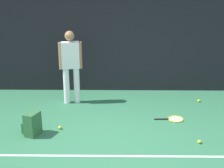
# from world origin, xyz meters

# --- Properties ---
(ground_plane) EXTENTS (12.00, 12.00, 0.00)m
(ground_plane) POSITION_xyz_m (0.00, 0.00, 0.00)
(ground_plane) COLOR #2D6B47
(back_fence) EXTENTS (10.00, 0.10, 2.70)m
(back_fence) POSITION_xyz_m (0.00, 3.00, 1.35)
(back_fence) COLOR black
(back_fence) RESTS_ON ground
(court_line) EXTENTS (9.00, 0.05, 0.00)m
(court_line) POSITION_xyz_m (0.00, -0.33, 0.00)
(court_line) COLOR white
(court_line) RESTS_ON ground
(tennis_player) EXTENTS (0.52, 0.28, 1.70)m
(tennis_player) POSITION_xyz_m (-0.97, 2.06, 0.97)
(tennis_player) COLOR white
(tennis_player) RESTS_ON ground
(tennis_racket) EXTENTS (0.62, 0.34, 0.03)m
(tennis_racket) POSITION_xyz_m (1.29, 1.10, 0.01)
(tennis_racket) COLOR black
(tennis_racket) RESTS_ON ground
(backpack) EXTENTS (0.35, 0.35, 0.44)m
(backpack) POSITION_xyz_m (-1.48, 0.40, 0.21)
(backpack) COLOR #2D6038
(backpack) RESTS_ON ground
(tennis_ball_near_player) EXTENTS (0.07, 0.07, 0.07)m
(tennis_ball_near_player) POSITION_xyz_m (-1.01, 0.63, 0.03)
(tennis_ball_near_player) COLOR #CCE033
(tennis_ball_near_player) RESTS_ON ground
(tennis_ball_by_fence) EXTENTS (0.07, 0.07, 0.07)m
(tennis_ball_by_fence) POSITION_xyz_m (1.54, 0.11, 0.03)
(tennis_ball_by_fence) COLOR #CCE033
(tennis_ball_by_fence) RESTS_ON ground
(tennis_ball_mid_court) EXTENTS (0.07, 0.07, 0.07)m
(tennis_ball_mid_court) POSITION_xyz_m (2.06, 2.11, 0.03)
(tennis_ball_mid_court) COLOR #CCE033
(tennis_ball_mid_court) RESTS_ON ground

